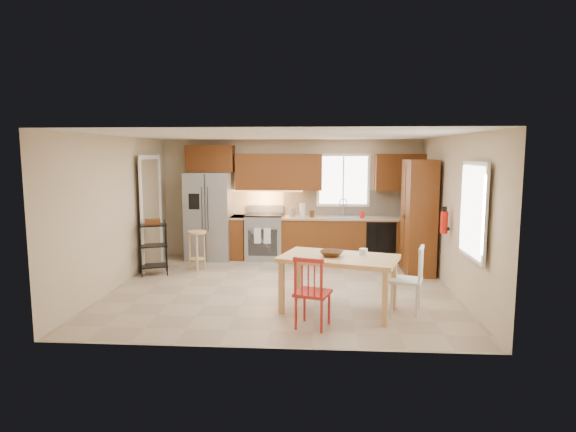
{
  "coord_description": "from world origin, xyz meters",
  "views": [
    {
      "loc": [
        0.61,
        -7.73,
        2.22
      ],
      "look_at": [
        0.07,
        0.4,
        1.15
      ],
      "focal_mm": 30.0,
      "sensor_mm": 36.0,
      "label": 1
    }
  ],
  "objects_px": {
    "refrigerator": "(209,216)",
    "pantry": "(418,217)",
    "chair_white": "(406,279)",
    "bar_stool": "(197,250)",
    "range_stove": "(264,237)",
    "utility_cart": "(154,248)",
    "fire_extinguisher": "(444,222)",
    "soap_bottle": "(362,213)",
    "chair_red": "(313,292)",
    "table_bowl": "(332,257)",
    "table_jar": "(363,253)",
    "dining_table": "(338,284)"
  },
  "relations": [
    {
      "from": "bar_stool",
      "to": "fire_extinguisher",
      "type": "bearing_deg",
      "value": -29.32
    },
    {
      "from": "chair_white",
      "to": "fire_extinguisher",
      "type": "bearing_deg",
      "value": -16.14
    },
    {
      "from": "soap_bottle",
      "to": "chair_white",
      "type": "xyz_separation_m",
      "value": [
        0.35,
        -3.17,
        -0.53
      ]
    },
    {
      "from": "refrigerator",
      "to": "range_stove",
      "type": "bearing_deg",
      "value": 2.99
    },
    {
      "from": "pantry",
      "to": "utility_cart",
      "type": "distance_m",
      "value": 4.91
    },
    {
      "from": "table_bowl",
      "to": "chair_white",
      "type": "bearing_deg",
      "value": 2.73
    },
    {
      "from": "soap_bottle",
      "to": "chair_red",
      "type": "bearing_deg",
      "value": -103.76
    },
    {
      "from": "soap_bottle",
      "to": "bar_stool",
      "type": "height_order",
      "value": "soap_bottle"
    },
    {
      "from": "refrigerator",
      "to": "chair_white",
      "type": "bearing_deg",
      "value": -42.16
    },
    {
      "from": "soap_bottle",
      "to": "pantry",
      "type": "distance_m",
      "value": 1.31
    },
    {
      "from": "pantry",
      "to": "range_stove",
      "type": "bearing_deg",
      "value": 161.71
    },
    {
      "from": "range_stove",
      "to": "chair_white",
      "type": "bearing_deg",
      "value": -53.83
    },
    {
      "from": "refrigerator",
      "to": "chair_red",
      "type": "xyz_separation_m",
      "value": [
        2.23,
        -3.9,
        -0.44
      ]
    },
    {
      "from": "pantry",
      "to": "table_jar",
      "type": "bearing_deg",
      "value": -118.37
    },
    {
      "from": "chair_red",
      "to": "refrigerator",
      "type": "bearing_deg",
      "value": 136.8
    },
    {
      "from": "soap_bottle",
      "to": "fire_extinguisher",
      "type": "height_order",
      "value": "fire_extinguisher"
    },
    {
      "from": "fire_extinguisher",
      "to": "chair_white",
      "type": "bearing_deg",
      "value": -123.15
    },
    {
      "from": "refrigerator",
      "to": "chair_red",
      "type": "distance_m",
      "value": 4.51
    },
    {
      "from": "fire_extinguisher",
      "to": "bar_stool",
      "type": "distance_m",
      "value": 4.52
    },
    {
      "from": "utility_cart",
      "to": "dining_table",
      "type": "bearing_deg",
      "value": -50.0
    },
    {
      "from": "table_jar",
      "to": "range_stove",
      "type": "bearing_deg",
      "value": 119.01
    },
    {
      "from": "range_stove",
      "to": "fire_extinguisher",
      "type": "xyz_separation_m",
      "value": [
        3.18,
        -2.04,
        0.64
      ]
    },
    {
      "from": "fire_extinguisher",
      "to": "table_bowl",
      "type": "relative_size",
      "value": 1.12
    },
    {
      "from": "chair_white",
      "to": "bar_stool",
      "type": "xyz_separation_m",
      "value": [
        -3.55,
        2.21,
        -0.09
      ]
    },
    {
      "from": "range_stove",
      "to": "utility_cart",
      "type": "xyz_separation_m",
      "value": [
        -1.87,
        -1.46,
        0.03
      ]
    },
    {
      "from": "pantry",
      "to": "chair_red",
      "type": "xyz_separation_m",
      "value": [
        -1.9,
        -2.97,
        -0.58
      ]
    },
    {
      "from": "range_stove",
      "to": "dining_table",
      "type": "xyz_separation_m",
      "value": [
        1.43,
        -3.31,
        -0.07
      ]
    },
    {
      "from": "chair_white",
      "to": "utility_cart",
      "type": "bearing_deg",
      "value": 84.05
    },
    {
      "from": "range_stove",
      "to": "chair_red",
      "type": "xyz_separation_m",
      "value": [
        1.08,
        -3.96,
        0.01
      ]
    },
    {
      "from": "range_stove",
      "to": "bar_stool",
      "type": "xyz_separation_m",
      "value": [
        -1.17,
        -1.05,
        -0.09
      ]
    },
    {
      "from": "range_stove",
      "to": "table_jar",
      "type": "bearing_deg",
      "value": -60.99
    },
    {
      "from": "chair_white",
      "to": "utility_cart",
      "type": "height_order",
      "value": "utility_cart"
    },
    {
      "from": "refrigerator",
      "to": "chair_white",
      "type": "distance_m",
      "value": 4.78
    },
    {
      "from": "dining_table",
      "to": "table_jar",
      "type": "xyz_separation_m",
      "value": [
        0.35,
        0.1,
        0.43
      ]
    },
    {
      "from": "range_stove",
      "to": "dining_table",
      "type": "relative_size",
      "value": 0.58
    },
    {
      "from": "soap_bottle",
      "to": "dining_table",
      "type": "relative_size",
      "value": 0.12
    },
    {
      "from": "table_bowl",
      "to": "bar_stool",
      "type": "bearing_deg",
      "value": 137.92
    },
    {
      "from": "range_stove",
      "to": "utility_cart",
      "type": "height_order",
      "value": "utility_cart"
    },
    {
      "from": "chair_white",
      "to": "table_bowl",
      "type": "xyz_separation_m",
      "value": [
        -1.05,
        -0.05,
        0.32
      ]
    },
    {
      "from": "fire_extinguisher",
      "to": "utility_cart",
      "type": "bearing_deg",
      "value": 173.46
    },
    {
      "from": "pantry",
      "to": "dining_table",
      "type": "bearing_deg",
      "value": -123.69
    },
    {
      "from": "pantry",
      "to": "dining_table",
      "type": "height_order",
      "value": "pantry"
    },
    {
      "from": "fire_extinguisher",
      "to": "chair_red",
      "type": "xyz_separation_m",
      "value": [
        -2.1,
        -1.92,
        -0.63
      ]
    },
    {
      "from": "pantry",
      "to": "refrigerator",
      "type": "bearing_deg",
      "value": 167.38
    },
    {
      "from": "refrigerator",
      "to": "pantry",
      "type": "bearing_deg",
      "value": -12.62
    },
    {
      "from": "table_bowl",
      "to": "table_jar",
      "type": "bearing_deg",
      "value": 12.53
    },
    {
      "from": "chair_white",
      "to": "utility_cart",
      "type": "relative_size",
      "value": 0.96
    },
    {
      "from": "chair_red",
      "to": "table_jar",
      "type": "height_order",
      "value": "chair_red"
    },
    {
      "from": "pantry",
      "to": "chair_white",
      "type": "distance_m",
      "value": 2.42
    },
    {
      "from": "range_stove",
      "to": "bar_stool",
      "type": "bearing_deg",
      "value": -138.19
    }
  ]
}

